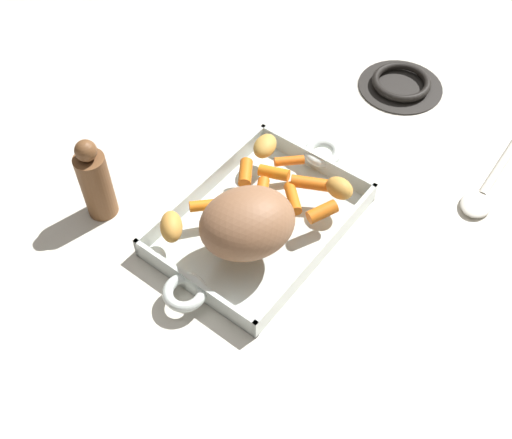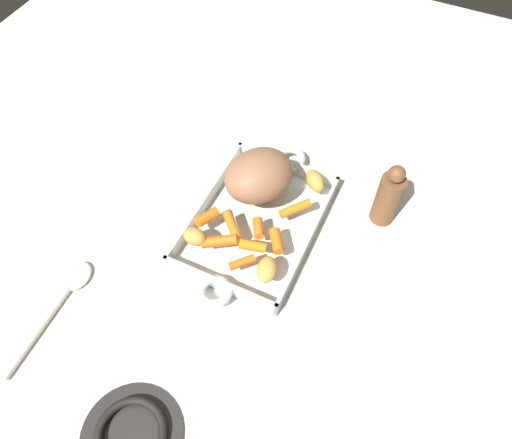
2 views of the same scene
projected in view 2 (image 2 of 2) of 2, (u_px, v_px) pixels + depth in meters
ground_plane at (256, 226)px, 1.05m from camera, size 2.01×2.01×0.00m
roasting_dish at (256, 223)px, 1.04m from camera, size 0.44×0.25×0.04m
pork_roast at (259, 175)px, 1.01m from camera, size 0.19×0.18×0.10m
baby_carrot_northeast at (219, 241)px, 0.96m from camera, size 0.05×0.07×0.03m
baby_carrot_northwest at (253, 246)px, 0.96m from camera, size 0.04×0.06×0.03m
baby_carrot_center_left at (207, 217)px, 1.00m from camera, size 0.06×0.04×0.03m
baby_carrot_southwest at (258, 228)px, 0.98m from camera, size 0.05×0.04×0.02m
baby_carrot_southeast at (242, 262)px, 0.94m from camera, size 0.05×0.05×0.02m
baby_carrot_center_right at (277, 241)px, 0.96m from camera, size 0.06×0.05×0.02m
baby_carrot_long at (232, 225)px, 0.99m from camera, size 0.06×0.06×0.02m
baby_carrot_short at (295, 209)px, 1.01m from camera, size 0.06×0.06×0.02m
potato_golden_small at (267, 269)px, 0.92m from camera, size 0.06×0.05×0.03m
potato_golden_large at (315, 181)px, 1.04m from camera, size 0.07×0.06×0.04m
potato_whole at (195, 237)px, 0.96m from camera, size 0.04×0.05×0.04m
stove_burner_rear at (131, 435)px, 0.80m from camera, size 0.17×0.17×0.02m
serving_spoon at (59, 301)px, 0.94m from camera, size 0.26×0.06×0.02m
pepper_mill at (388, 197)px, 1.00m from camera, size 0.05×0.05×0.16m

